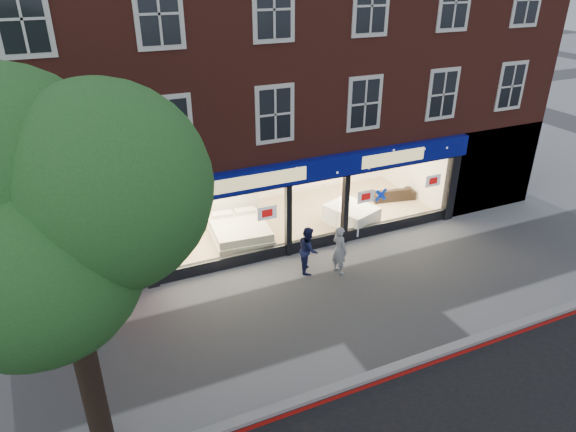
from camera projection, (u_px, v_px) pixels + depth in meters
ground at (364, 295)px, 14.94m from camera, size 120.00×120.00×0.00m
kerb_line at (432, 364)px, 12.41m from camera, size 60.00×0.10×0.01m
kerb_stone at (427, 357)px, 12.55m from camera, size 60.00×0.25×0.12m
showroom_floor at (290, 220)px, 19.21m from camera, size 11.00×4.50×0.10m
building at (269, 28)px, 17.62m from camera, size 19.00×8.26×10.30m
street_tree at (50, 227)px, 8.17m from camera, size 4.00×3.20×6.60m
display_bed at (239, 230)px, 17.57m from camera, size 2.14×2.51×1.33m
bedside_table at (171, 234)px, 17.54m from camera, size 0.56×0.56×0.55m
mattress_stack at (351, 215)px, 18.70m from camera, size 1.86×2.07×0.67m
sofa at (393, 193)px, 20.66m from camera, size 1.85×1.00×0.51m
a_board at (108, 307)px, 13.76m from camera, size 0.65×0.55×0.85m
pedestrian_grey at (339, 250)px, 15.72m from camera, size 0.49×0.64×1.58m
pedestrian_blue at (308, 249)px, 15.82m from camera, size 0.79×0.89×1.51m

